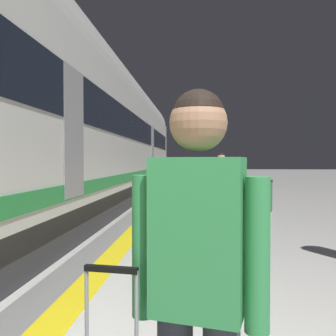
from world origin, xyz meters
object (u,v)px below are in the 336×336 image
(traveller_foreground, at_px, (198,277))
(waste_bin, at_px, (264,195))
(suitcase_near, at_px, (211,199))
(high_speed_train, at_px, (77,124))
(passenger_near, at_px, (221,176))

(traveller_foreground, bearing_deg, waste_bin, 78.21)
(suitcase_near, relative_size, waste_bin, 0.60)
(high_speed_train, height_order, passenger_near, high_speed_train)
(waste_bin, bearing_deg, passenger_near, 155.72)
(suitcase_near, bearing_deg, passenger_near, 35.68)
(traveller_foreground, height_order, waste_bin, traveller_foreground)
(high_speed_train, distance_m, traveller_foreground, 9.51)
(suitcase_near, xyz_separation_m, waste_bin, (1.53, -0.32, 0.16))
(traveller_foreground, bearing_deg, passenger_near, 85.71)
(high_speed_train, relative_size, traveller_foreground, 17.07)
(traveller_foreground, xyz_separation_m, suitcase_near, (0.43, 9.70, -0.72))
(high_speed_train, bearing_deg, waste_bin, 6.56)
(waste_bin, bearing_deg, high_speed_train, -173.44)
(high_speed_train, distance_m, suitcase_near, 4.49)
(passenger_near, bearing_deg, suitcase_near, -144.32)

